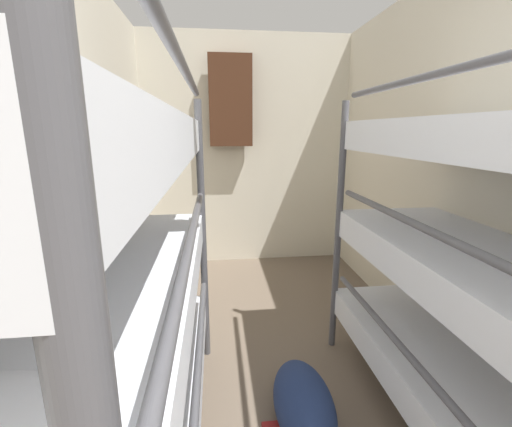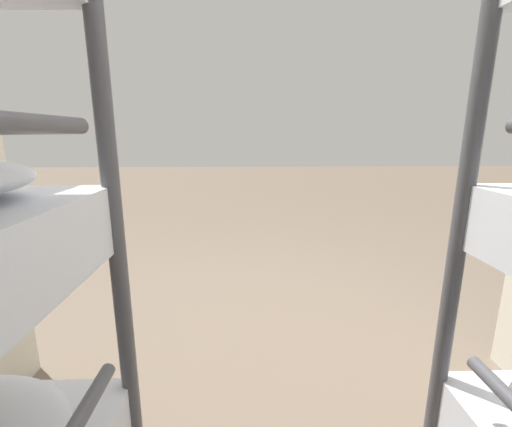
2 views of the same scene
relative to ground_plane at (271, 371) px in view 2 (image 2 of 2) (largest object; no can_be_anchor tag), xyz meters
The scene contains 1 object.
ground_plane is the anchor object (origin of this frame).
Camera 2 is at (0.11, 1.40, 1.10)m, focal length 24.00 mm.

